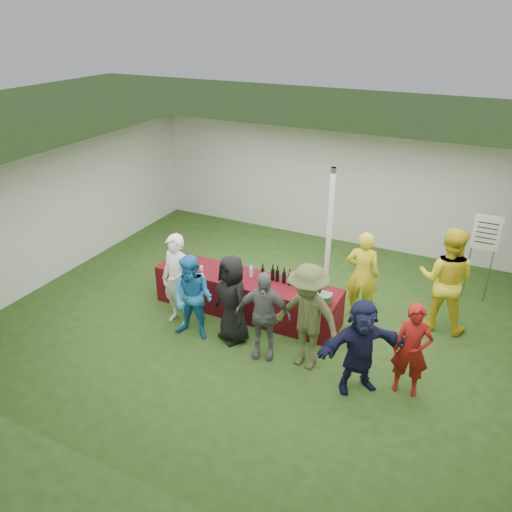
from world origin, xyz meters
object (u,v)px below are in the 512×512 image
at_px(serving_table, 247,295).
at_px(customer_4, 307,317).
at_px(dump_bucket, 324,299).
at_px(staff_pourer, 362,274).
at_px(customer_6, 412,350).
at_px(customer_3, 263,315).
at_px(customer_1, 193,298).
at_px(customer_0, 177,280).
at_px(customer_2, 232,299).
at_px(wine_list_sign, 485,239).
at_px(staff_back, 446,280).
at_px(customer_5, 360,346).

height_order(serving_table, customer_4, customer_4).
xyz_separation_m(dump_bucket, customer_4, (-0.03, -0.76, 0.07)).
xyz_separation_m(staff_pourer, customer_6, (1.24, -1.79, -0.09)).
distance_m(serving_table, customer_3, 1.40).
bearing_deg(customer_1, customer_6, -1.55).
relative_size(customer_0, customer_2, 1.09).
relative_size(wine_list_sign, staff_pourer, 1.06).
bearing_deg(staff_back, customer_1, 31.45).
bearing_deg(staff_back, wine_list_sign, -109.15).
relative_size(dump_bucket, staff_back, 0.13).
xyz_separation_m(wine_list_sign, staff_pourer, (-1.92, -1.54, -0.46)).
height_order(staff_pourer, customer_6, staff_pourer).
height_order(staff_pourer, customer_2, staff_pourer).
distance_m(staff_back, customer_6, 2.04).
distance_m(customer_1, customer_6, 3.66).
distance_m(staff_pourer, customer_0, 3.39).
relative_size(dump_bucket, customer_5, 0.17).
relative_size(customer_4, customer_5, 1.18).
bearing_deg(serving_table, customer_4, -31.99).
relative_size(customer_0, customer_5, 1.14).
height_order(customer_0, customer_4, customer_4).
distance_m(customer_1, customer_5, 2.96).
xyz_separation_m(customer_1, customer_4, (2.05, 0.12, 0.13)).
relative_size(wine_list_sign, customer_0, 1.02).
bearing_deg(customer_3, customer_4, -10.57).
relative_size(staff_back, customer_0, 1.11).
height_order(wine_list_sign, customer_1, wine_list_sign).
bearing_deg(wine_list_sign, customer_6, -101.54).
bearing_deg(customer_1, serving_table, 61.82).
distance_m(serving_table, customer_0, 1.37).
bearing_deg(serving_table, wine_list_sign, 32.27).
bearing_deg(customer_3, staff_pourer, 44.97).
distance_m(staff_back, customer_4, 2.77).
bearing_deg(customer_1, staff_back, 25.30).
relative_size(customer_0, customer_1, 1.12).
relative_size(dump_bucket, customer_4, 0.14).
relative_size(customer_3, customer_4, 0.86).
distance_m(dump_bucket, customer_4, 0.77).
distance_m(staff_back, customer_2, 3.77).
relative_size(staff_pourer, customer_3, 1.08).
distance_m(customer_1, customer_4, 2.05).
bearing_deg(customer_5, customer_6, -18.00).
xyz_separation_m(serving_table, staff_pourer, (1.94, 0.90, 0.48)).
xyz_separation_m(customer_1, customer_3, (1.31, 0.06, -0.00)).
bearing_deg(customer_3, serving_table, 113.37).
bearing_deg(serving_table, customer_6, -15.71).
height_order(staff_pourer, staff_back, staff_back).
height_order(staff_back, customer_1, staff_back).
height_order(customer_5, customer_6, customer_5).
bearing_deg(customer_6, serving_table, 159.06).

